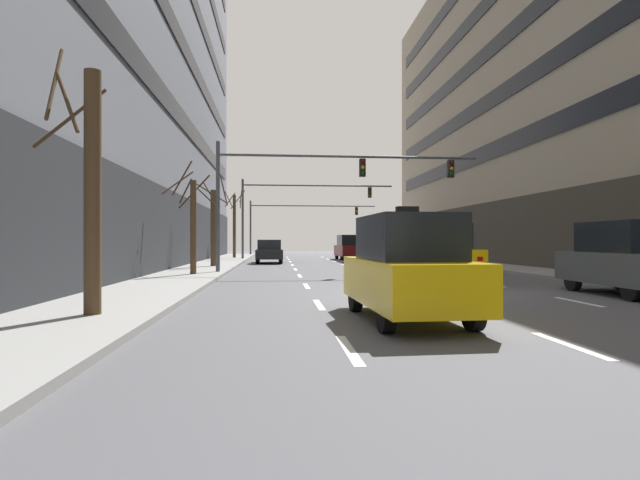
{
  "coord_description": "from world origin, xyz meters",
  "views": [
    {
      "loc": [
        -4.34,
        -15.07,
        1.55
      ],
      "look_at": [
        -0.83,
        24.97,
        1.61
      ],
      "focal_mm": 28.07,
      "sensor_mm": 36.0,
      "label": 1
    }
  ],
  "objects_px": {
    "taxi_driving_2": "(438,253)",
    "car_parked_1": "(627,258)",
    "traffic_signal_1": "(292,202)",
    "street_tree_2": "(234,223)",
    "street_tree_1": "(213,225)",
    "street_tree_0": "(91,187)",
    "car_driving_0": "(269,252)",
    "taxi_driving_3": "(407,268)",
    "traffic_signal_0": "(317,178)",
    "street_tree_3": "(192,222)",
    "traffic_signal_2": "(295,216)",
    "car_driving_1": "(348,247)"
  },
  "relations": [
    {
      "from": "car_driving_0",
      "to": "street_tree_0",
      "type": "distance_m",
      "value": 25.12
    },
    {
      "from": "car_parked_1",
      "to": "street_tree_3",
      "type": "height_order",
      "value": "street_tree_3"
    },
    {
      "from": "traffic_signal_2",
      "to": "taxi_driving_2",
      "type": "bearing_deg",
      "value": -83.21
    },
    {
      "from": "taxi_driving_2",
      "to": "street_tree_2",
      "type": "xyz_separation_m",
      "value": [
        -9.56,
        24.4,
        1.95
      ]
    },
    {
      "from": "traffic_signal_0",
      "to": "traffic_signal_1",
      "type": "relative_size",
      "value": 1.01
    },
    {
      "from": "car_driving_0",
      "to": "car_parked_1",
      "type": "distance_m",
      "value": 23.86
    },
    {
      "from": "car_driving_1",
      "to": "street_tree_2",
      "type": "height_order",
      "value": "street_tree_2"
    },
    {
      "from": "traffic_signal_0",
      "to": "street_tree_3",
      "type": "relative_size",
      "value": 2.49
    },
    {
      "from": "traffic_signal_2",
      "to": "traffic_signal_1",
      "type": "bearing_deg",
      "value": -93.08
    },
    {
      "from": "taxi_driving_2",
      "to": "car_parked_1",
      "type": "bearing_deg",
      "value": -51.69
    },
    {
      "from": "traffic_signal_1",
      "to": "street_tree_2",
      "type": "relative_size",
      "value": 2.09
    },
    {
      "from": "car_driving_1",
      "to": "traffic_signal_0",
      "type": "height_order",
      "value": "traffic_signal_0"
    },
    {
      "from": "car_driving_1",
      "to": "taxi_driving_2",
      "type": "xyz_separation_m",
      "value": [
        0.1,
        -22.68,
        0.07
      ]
    },
    {
      "from": "traffic_signal_0",
      "to": "street_tree_2",
      "type": "xyz_separation_m",
      "value": [
        -5.41,
        19.36,
        -1.44
      ]
    },
    {
      "from": "car_parked_1",
      "to": "traffic_signal_0",
      "type": "distance_m",
      "value": 13.21
    },
    {
      "from": "street_tree_1",
      "to": "street_tree_2",
      "type": "relative_size",
      "value": 0.85
    },
    {
      "from": "traffic_signal_1",
      "to": "street_tree_2",
      "type": "height_order",
      "value": "traffic_signal_1"
    },
    {
      "from": "car_parked_1",
      "to": "traffic_signal_2",
      "type": "xyz_separation_m",
      "value": [
        -7.95,
        39.25,
        3.16
      ]
    },
    {
      "from": "street_tree_1",
      "to": "street_tree_3",
      "type": "height_order",
      "value": "street_tree_1"
    },
    {
      "from": "taxi_driving_2",
      "to": "taxi_driving_3",
      "type": "distance_m",
      "value": 9.32
    },
    {
      "from": "car_parked_1",
      "to": "traffic_signal_1",
      "type": "bearing_deg",
      "value": 107.73
    },
    {
      "from": "car_driving_0",
      "to": "street_tree_2",
      "type": "bearing_deg",
      "value": 111.22
    },
    {
      "from": "traffic_signal_1",
      "to": "street_tree_0",
      "type": "xyz_separation_m",
      "value": [
        -4.84,
        -30.34,
        -2.12
      ]
    },
    {
      "from": "car_parked_1",
      "to": "street_tree_0",
      "type": "height_order",
      "value": "street_tree_0"
    },
    {
      "from": "taxi_driving_3",
      "to": "traffic_signal_0",
      "type": "bearing_deg",
      "value": 92.78
    },
    {
      "from": "car_driving_0",
      "to": "taxi_driving_3",
      "type": "bearing_deg",
      "value": -83.13
    },
    {
      "from": "taxi_driving_2",
      "to": "car_parked_1",
      "type": "relative_size",
      "value": 1.02
    },
    {
      "from": "car_parked_1",
      "to": "street_tree_1",
      "type": "relative_size",
      "value": 0.89
    },
    {
      "from": "taxi_driving_2",
      "to": "traffic_signal_2",
      "type": "distance_m",
      "value": 34.74
    },
    {
      "from": "taxi_driving_3",
      "to": "street_tree_2",
      "type": "height_order",
      "value": "street_tree_2"
    },
    {
      "from": "car_parked_1",
      "to": "traffic_signal_0",
      "type": "relative_size",
      "value": 0.36
    },
    {
      "from": "traffic_signal_2",
      "to": "street_tree_2",
      "type": "distance_m",
      "value": 11.42
    },
    {
      "from": "taxi_driving_2",
      "to": "street_tree_0",
      "type": "distance_m",
      "value": 12.77
    },
    {
      "from": "car_driving_0",
      "to": "taxi_driving_2",
      "type": "distance_m",
      "value": 17.83
    },
    {
      "from": "car_driving_0",
      "to": "street_tree_2",
      "type": "height_order",
      "value": "street_tree_2"
    },
    {
      "from": "street_tree_2",
      "to": "taxi_driving_3",
      "type": "bearing_deg",
      "value": -79.59
    },
    {
      "from": "taxi_driving_2",
      "to": "street_tree_2",
      "type": "distance_m",
      "value": 26.28
    },
    {
      "from": "taxi_driving_2",
      "to": "traffic_signal_0",
      "type": "height_order",
      "value": "traffic_signal_0"
    },
    {
      "from": "taxi_driving_3",
      "to": "traffic_signal_0",
      "type": "height_order",
      "value": "traffic_signal_0"
    },
    {
      "from": "car_parked_1",
      "to": "street_tree_1",
      "type": "distance_m",
      "value": 20.24
    },
    {
      "from": "traffic_signal_1",
      "to": "street_tree_3",
      "type": "height_order",
      "value": "traffic_signal_1"
    },
    {
      "from": "car_parked_1",
      "to": "street_tree_3",
      "type": "distance_m",
      "value": 15.92
    },
    {
      "from": "traffic_signal_0",
      "to": "street_tree_1",
      "type": "bearing_deg",
      "value": 136.34
    },
    {
      "from": "car_driving_1",
      "to": "car_driving_0",
      "type": "bearing_deg",
      "value": -136.57
    },
    {
      "from": "taxi_driving_3",
      "to": "street_tree_1",
      "type": "xyz_separation_m",
      "value": [
        -6.07,
        18.85,
        1.39
      ]
    },
    {
      "from": "traffic_signal_2",
      "to": "street_tree_2",
      "type": "height_order",
      "value": "street_tree_2"
    },
    {
      "from": "taxi_driving_3",
      "to": "traffic_signal_0",
      "type": "relative_size",
      "value": 0.35
    },
    {
      "from": "street_tree_1",
      "to": "taxi_driving_3",
      "type": "bearing_deg",
      "value": -72.13
    },
    {
      "from": "car_driving_0",
      "to": "street_tree_3",
      "type": "height_order",
      "value": "street_tree_3"
    },
    {
      "from": "taxi_driving_2",
      "to": "street_tree_1",
      "type": "distance_m",
      "value": 14.04
    }
  ]
}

